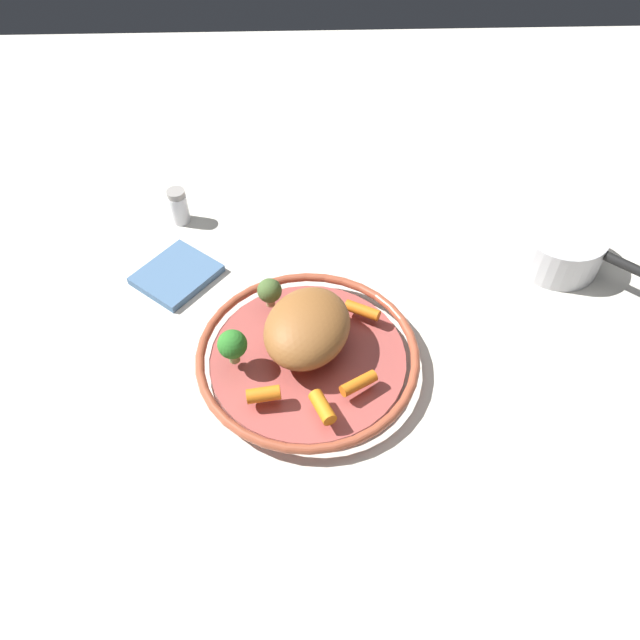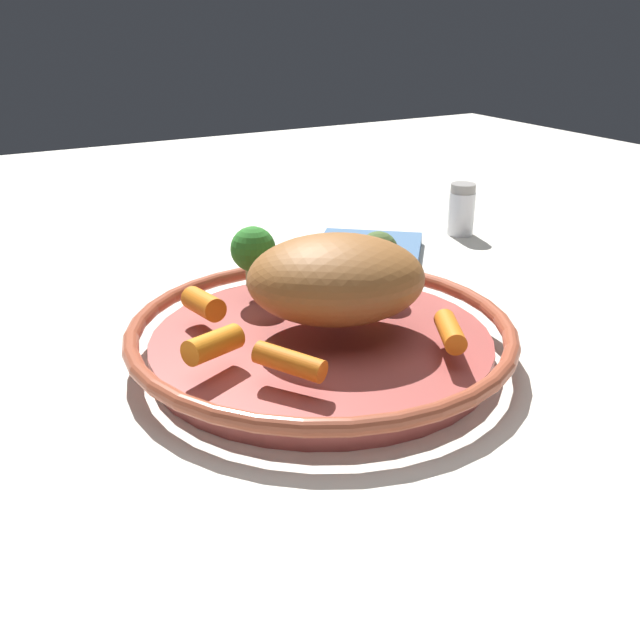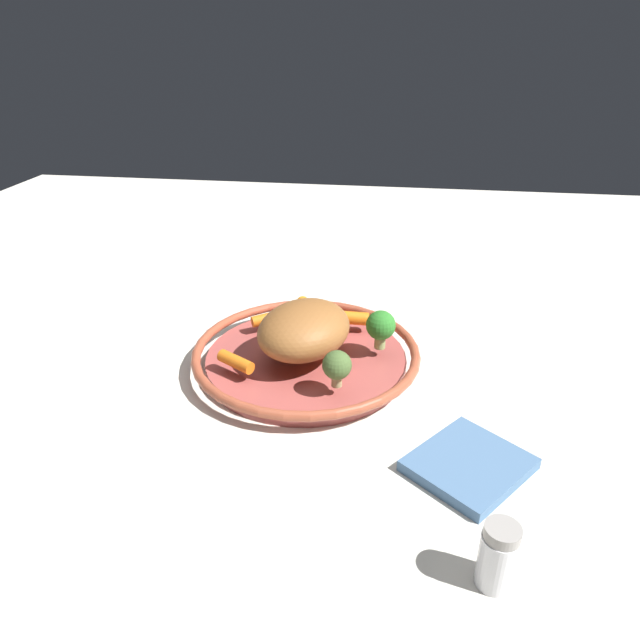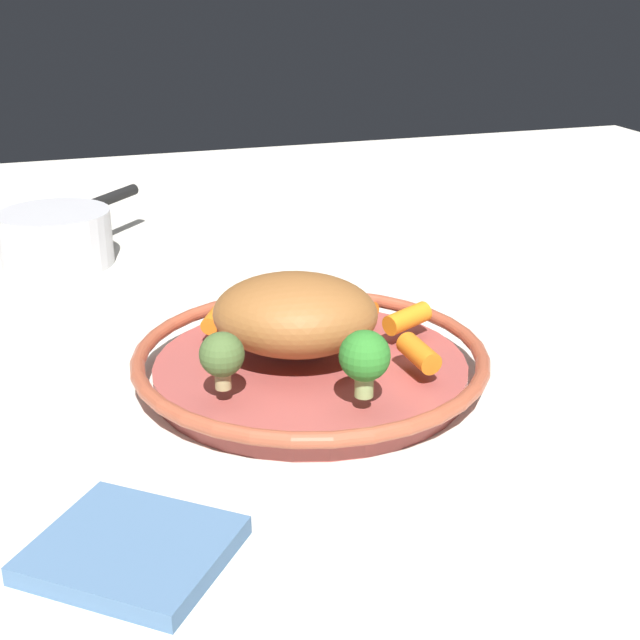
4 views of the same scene
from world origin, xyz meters
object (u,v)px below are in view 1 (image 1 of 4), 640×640
(saucepan, at_px, (561,248))
(baby_carrot_right, at_px, (358,383))
(baby_carrot_near_rim, at_px, (361,310))
(broccoli_floret_edge, at_px, (231,345))
(serving_bowl, at_px, (307,358))
(baby_carrot_left, at_px, (263,394))
(baby_carrot_back, at_px, (321,407))
(roast_chicken_piece, at_px, (307,328))
(broccoli_floret_small, at_px, (269,291))
(dish_towel, at_px, (176,275))
(salt_shaker, at_px, (178,206))

(saucepan, bearing_deg, baby_carrot_right, 36.77)
(baby_carrot_near_rim, distance_m, broccoli_floret_edge, 0.21)
(serving_bowl, distance_m, baby_carrot_near_rim, 0.11)
(serving_bowl, bearing_deg, baby_carrot_left, 52.78)
(baby_carrot_left, bearing_deg, broccoli_floret_edge, -57.11)
(baby_carrot_right, bearing_deg, broccoli_floret_edge, -16.78)
(baby_carrot_back, bearing_deg, roast_chicken_piece, -81.69)
(baby_carrot_left, bearing_deg, baby_carrot_back, 163.98)
(serving_bowl, height_order, baby_carrot_near_rim, baby_carrot_near_rim)
(baby_carrot_back, distance_m, broccoli_floret_edge, 0.16)
(broccoli_floret_small, bearing_deg, baby_carrot_right, 128.10)
(baby_carrot_near_rim, bearing_deg, dish_towel, -21.93)
(baby_carrot_near_rim, distance_m, dish_towel, 0.33)
(salt_shaker, bearing_deg, serving_bowl, 123.83)
(baby_carrot_left, relative_size, dish_towel, 0.38)
(broccoli_floret_small, relative_size, saucepan, 0.24)
(baby_carrot_right, relative_size, saucepan, 0.27)
(baby_carrot_left, xyz_separation_m, baby_carrot_back, (-0.08, 0.02, -0.00))
(broccoli_floret_edge, bearing_deg, broccoli_floret_small, -114.91)
(dish_towel, bearing_deg, serving_bowl, 138.77)
(broccoli_floret_small, bearing_deg, broccoli_floret_edge, 65.09)
(broccoli_floret_edge, bearing_deg, saucepan, -157.89)
(baby_carrot_back, bearing_deg, broccoli_floret_small, -69.54)
(baby_carrot_back, relative_size, broccoli_floret_small, 0.98)
(serving_bowl, height_order, roast_chicken_piece, roast_chicken_piece)
(baby_carrot_left, relative_size, saucepan, 0.22)
(serving_bowl, relative_size, baby_carrot_near_rim, 6.05)
(serving_bowl, bearing_deg, roast_chicken_piece, -92.57)
(baby_carrot_near_rim, height_order, saucepan, saucepan)
(baby_carrot_near_rim, relative_size, broccoli_floret_small, 1.09)
(roast_chicken_piece, distance_m, salt_shaker, 0.41)
(baby_carrot_left, distance_m, baby_carrot_right, 0.13)
(roast_chicken_piece, relative_size, broccoli_floret_edge, 2.60)
(roast_chicken_piece, distance_m, saucepan, 0.48)
(salt_shaker, bearing_deg, baby_carrot_right, 126.23)
(saucepan, xyz_separation_m, dish_towel, (0.66, 0.01, -0.03))
(serving_bowl, relative_size, baby_carrot_left, 7.15)
(roast_chicken_piece, relative_size, baby_carrot_right, 2.72)
(broccoli_floret_edge, bearing_deg, roast_chicken_piece, -165.52)
(serving_bowl, bearing_deg, salt_shaker, -56.17)
(baby_carrot_left, bearing_deg, broccoli_floret_small, -91.87)
(baby_carrot_right, bearing_deg, serving_bowl, -43.49)
(broccoli_floret_edge, height_order, salt_shaker, broccoli_floret_edge)
(roast_chicken_piece, xyz_separation_m, baby_carrot_back, (-0.02, 0.12, -0.03))
(baby_carrot_right, relative_size, broccoli_floret_edge, 0.96)
(broccoli_floret_small, height_order, dish_towel, broccoli_floret_small)
(dish_towel, bearing_deg, broccoli_floret_edge, 118.84)
(serving_bowl, xyz_separation_m, baby_carrot_left, (0.06, 0.08, 0.03))
(baby_carrot_near_rim, bearing_deg, serving_bowl, 39.22)
(baby_carrot_right, xyz_separation_m, baby_carrot_back, (0.05, 0.04, 0.00))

